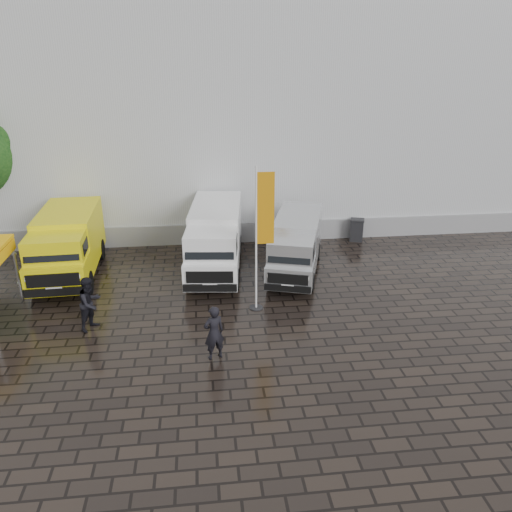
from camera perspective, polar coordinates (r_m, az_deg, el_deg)
The scene contains 10 objects.
ground at distance 17.74m, azimuth -0.75°, elevation -7.48°, with size 120.00×120.00×0.00m, color black.
exhibition_hall at distance 31.64m, azimuth -0.11°, elevation 17.24°, with size 44.00×16.00×12.00m, color silver.
hall_plinth at distance 24.96m, azimuth 1.97°, elevation 2.86°, with size 44.00×0.15×1.00m, color gray.
van_yellow at distance 22.10m, azimuth -20.73°, elevation 1.02°, with size 2.21×5.76×2.66m, color yellow, non-canonical shape.
van_white at distance 21.38m, azimuth -4.68°, elevation 1.79°, with size 2.07×6.20×2.68m, color white, non-canonical shape.
van_silver at distance 21.14m, azimuth 4.58°, elevation 1.07°, with size 1.81×5.44×2.36m, color silver, non-canonical shape.
flagpole at distance 17.40m, azimuth 0.62°, elevation 2.78°, with size 0.88×0.50×5.32m.
wheelie_bin at distance 25.48m, azimuth 11.43°, elevation 2.97°, with size 0.67×0.67×1.12m, color black.
person_front at distance 15.41m, azimuth -4.82°, elevation -8.72°, with size 0.65×0.43×1.79m, color black.
person_tent at distance 17.81m, azimuth -18.40°, elevation -5.15°, with size 0.92×0.72×1.89m, color black.
Camera 1 is at (-1.52, -15.31, 8.83)m, focal length 35.00 mm.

